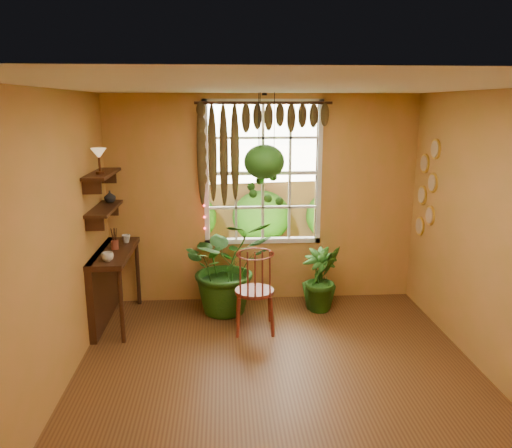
{
  "coord_description": "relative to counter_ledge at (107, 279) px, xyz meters",
  "views": [
    {
      "loc": [
        -0.52,
        -4.1,
        2.56
      ],
      "look_at": [
        -0.16,
        1.15,
        1.3
      ],
      "focal_mm": 35.0,
      "sensor_mm": 36.0,
      "label": 1
    }
  ],
  "objects": [
    {
      "name": "wall_back",
      "position": [
        1.91,
        0.65,
        0.8
      ],
      "size": [
        4.0,
        0.0,
        4.0
      ],
      "primitive_type": "plane",
      "rotation": [
        1.57,
        0.0,
        0.0
      ],
      "color": "#C67F43",
      "rests_on": "floor"
    },
    {
      "name": "shelf_upper",
      "position": [
        0.03,
        0.0,
        1.25
      ],
      "size": [
        0.25,
        0.9,
        0.04
      ],
      "primitive_type": "cube",
      "color": "#3B1F10",
      "rests_on": "wall_left"
    },
    {
      "name": "potted_plant_mid",
      "position": [
        2.64,
        0.19,
        -0.13
      ],
      "size": [
        0.58,
        0.53,
        0.85
      ],
      "primitive_type": "imported",
      "rotation": [
        0.0,
        0.0,
        0.4
      ],
      "color": "#144913",
      "rests_on": "floor"
    },
    {
      "name": "wall_left",
      "position": [
        -0.09,
        -1.6,
        0.8
      ],
      "size": [
        0.0,
        4.5,
        4.5
      ],
      "primitive_type": "plane",
      "rotation": [
        1.57,
        0.0,
        1.57
      ],
      "color": "#C67F43",
      "rests_on": "floor"
    },
    {
      "name": "tiffany_lamp",
      "position": [
        0.05,
        -0.15,
        1.47
      ],
      "size": [
        0.17,
        0.17,
        0.28
      ],
      "color": "#532D17",
      "rests_on": "shelf_upper"
    },
    {
      "name": "string_lights",
      "position": [
        1.15,
        0.59,
        1.2
      ],
      "size": [
        0.03,
        0.03,
        1.54
      ],
      "primitive_type": null,
      "color": "#FF2633",
      "rests_on": "window"
    },
    {
      "name": "cup_b",
      "position": [
        0.19,
        0.33,
        0.4
      ],
      "size": [
        0.14,
        0.14,
        0.1
      ],
      "primitive_type": "imported",
      "rotation": [
        0.0,
        0.0,
        0.36
      ],
      "color": "beige",
      "rests_on": "counter_ledge"
    },
    {
      "name": "shelf_lower",
      "position": [
        0.03,
        0.0,
        0.85
      ],
      "size": [
        0.25,
        0.9,
        0.04
      ],
      "primitive_type": "cube",
      "color": "#3B1F10",
      "rests_on": "wall_left"
    },
    {
      "name": "brush_jar",
      "position": [
        0.11,
        0.05,
        0.47
      ],
      "size": [
        0.09,
        0.09,
        0.32
      ],
      "color": "brown",
      "rests_on": "counter_ledge"
    },
    {
      "name": "wall_right",
      "position": [
        3.91,
        -1.6,
        0.8
      ],
      "size": [
        0.0,
        4.5,
        4.5
      ],
      "primitive_type": "plane",
      "rotation": [
        1.57,
        0.0,
        -1.57
      ],
      "color": "#C67F43",
      "rests_on": "floor"
    },
    {
      "name": "ceiling",
      "position": [
        1.91,
        -1.6,
        2.15
      ],
      "size": [
        4.5,
        4.5,
        0.0
      ],
      "primitive_type": "plane",
      "rotation": [
        3.14,
        0.0,
        0.0
      ],
      "color": "white",
      "rests_on": "wall_back"
    },
    {
      "name": "valance_vine",
      "position": [
        1.82,
        0.56,
        1.73
      ],
      "size": [
        1.7,
        0.12,
        1.1
      ],
      "color": "#3B1F10",
      "rests_on": "window"
    },
    {
      "name": "counter_ledge",
      "position": [
        0.0,
        0.0,
        0.0
      ],
      "size": [
        0.4,
        1.2,
        0.9
      ],
      "color": "#3B1F10",
      "rests_on": "floor"
    },
    {
      "name": "potted_plant_left",
      "position": [
        1.43,
        0.23,
        0.06
      ],
      "size": [
        1.29,
        1.19,
        1.21
      ],
      "primitive_type": "imported",
      "rotation": [
        0.0,
        0.0,
        0.25
      ],
      "color": "#144913",
      "rests_on": "floor"
    },
    {
      "name": "wall_plates",
      "position": [
        3.89,
        0.19,
        1.0
      ],
      "size": [
        0.04,
        0.32,
        1.1
      ],
      "primitive_type": null,
      "color": "beige",
      "rests_on": "wall_right"
    },
    {
      "name": "floor",
      "position": [
        1.91,
        -1.6,
        -0.55
      ],
      "size": [
        4.5,
        4.5,
        0.0
      ],
      "primitive_type": "plane",
      "color": "brown",
      "rests_on": "ground"
    },
    {
      "name": "cup_a",
      "position": [
        0.13,
        -0.42,
        0.4
      ],
      "size": [
        0.15,
        0.15,
        0.1
      ],
      "primitive_type": "imported",
      "rotation": [
        0.0,
        0.0,
        -0.26
      ],
      "color": "silver",
      "rests_on": "counter_ledge"
    },
    {
      "name": "potted_plant_right",
      "position": [
        2.6,
        0.26,
        -0.16
      ],
      "size": [
        0.55,
        0.55,
        0.79
      ],
      "primitive_type": "imported",
      "rotation": [
        0.0,
        0.0,
        -0.29
      ],
      "color": "#144913",
      "rests_on": "floor"
    },
    {
      "name": "hanging_basket",
      "position": [
        1.9,
        0.35,
        1.31
      ],
      "size": [
        0.5,
        0.5,
        1.37
      ],
      "color": "black",
      "rests_on": "ceiling"
    },
    {
      "name": "window",
      "position": [
        1.91,
        0.68,
        1.15
      ],
      "size": [
        1.52,
        0.1,
        1.86
      ],
      "color": "white",
      "rests_on": "wall_back"
    },
    {
      "name": "windsor_chair",
      "position": [
        1.73,
        -0.35,
        -0.2
      ],
      "size": [
        0.46,
        0.49,
        1.21
      ],
      "rotation": [
        0.0,
        0.0,
        -0.02
      ],
      "color": "maroon",
      "rests_on": "floor"
    },
    {
      "name": "backyard",
      "position": [
        2.15,
        5.27,
        0.73
      ],
      "size": [
        14.0,
        10.0,
        12.0
      ],
      "color": "#295719",
      "rests_on": "ground"
    },
    {
      "name": "shelf_vase",
      "position": [
        0.04,
        0.28,
        0.94
      ],
      "size": [
        0.17,
        0.17,
        0.14
      ],
      "primitive_type": "imported",
      "rotation": [
        0.0,
        0.0,
        0.31
      ],
      "color": "#B2AD99",
      "rests_on": "shelf_lower"
    }
  ]
}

